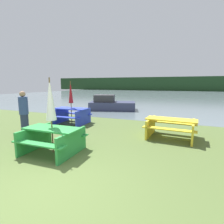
% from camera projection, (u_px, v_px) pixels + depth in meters
% --- Properties ---
extents(ground_plane, '(60.00, 60.00, 0.00)m').
position_uv_depth(ground_plane, '(41.00, 192.00, 3.25)').
color(ground_plane, '#516633').
extents(water, '(60.00, 50.00, 0.00)m').
position_uv_depth(water, '(170.00, 95.00, 32.50)').
color(water, slate).
rests_on(water, ground_plane).
extents(far_treeline, '(80.00, 1.60, 4.00)m').
position_uv_depth(far_treeline, '(175.00, 84.00, 50.46)').
color(far_treeline, '#1E3D1E').
rests_on(far_treeline, water).
extents(picnic_table_green, '(1.65, 1.41, 0.74)m').
position_uv_depth(picnic_table_green, '(53.00, 138.00, 5.09)').
color(picnic_table_green, green).
rests_on(picnic_table_green, ground_plane).
extents(picnic_table_yellow, '(1.87, 1.49, 0.73)m').
position_uv_depth(picnic_table_yellow, '(171.00, 126.00, 6.46)').
color(picnic_table_yellow, yellow).
rests_on(picnic_table_yellow, ground_plane).
extents(picnic_table_blue, '(1.68, 1.41, 0.79)m').
position_uv_depth(picnic_table_blue, '(71.00, 114.00, 8.80)').
color(picnic_table_blue, blue).
rests_on(picnic_table_blue, ground_plane).
extents(umbrella_crimson, '(0.23, 0.23, 2.13)m').
position_uv_depth(umbrella_crimson, '(71.00, 93.00, 8.63)').
color(umbrella_crimson, brown).
rests_on(umbrella_crimson, ground_plane).
extents(umbrella_white, '(0.29, 0.29, 2.17)m').
position_uv_depth(umbrella_white, '(50.00, 100.00, 4.91)').
color(umbrella_white, brown).
rests_on(umbrella_white, ground_plane).
extents(boat, '(3.79, 2.66, 1.16)m').
position_uv_depth(boat, '(111.00, 104.00, 13.52)').
color(boat, '#333856').
rests_on(boat, water).
extents(person, '(0.34, 0.34, 1.72)m').
position_uv_depth(person, '(24.00, 113.00, 6.90)').
color(person, '#283351').
rests_on(person, ground_plane).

